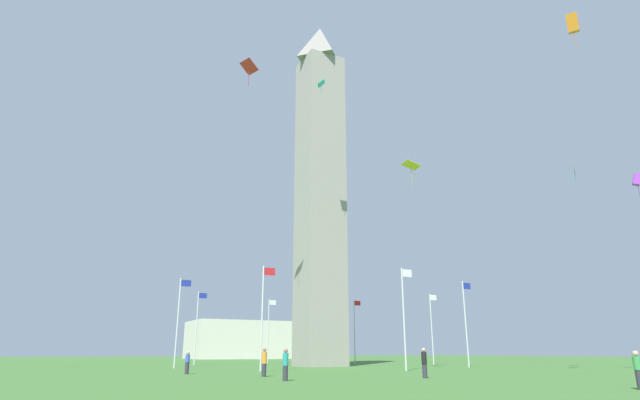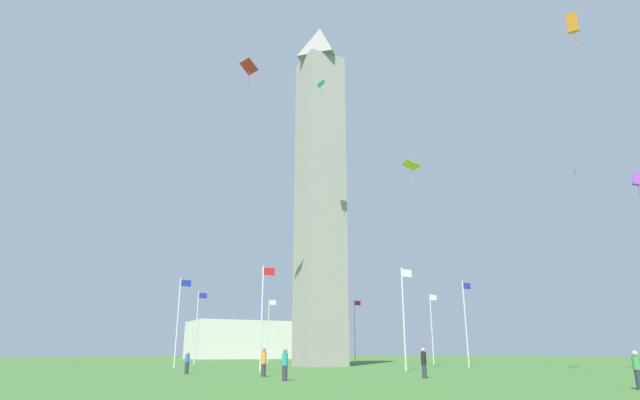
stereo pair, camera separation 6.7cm
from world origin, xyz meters
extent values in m
plane|color=#3D6B2D|center=(0.00, 0.00, 0.00)|extent=(260.00, 260.00, 0.00)
cube|color=gray|center=(0.00, 0.00, 18.80)|extent=(4.70, 4.70, 37.61)
pyramid|color=gray|center=(0.00, 0.00, 40.17)|extent=(4.70, 4.70, 5.13)
cylinder|color=silver|center=(15.66, 0.00, 4.29)|extent=(0.14, 0.14, 8.57)
cube|color=white|center=(16.21, 0.00, 8.12)|extent=(1.00, 0.03, 0.64)
cylinder|color=silver|center=(11.07, 11.07, 4.29)|extent=(0.14, 0.14, 8.57)
cube|color=red|center=(11.62, 11.07, 8.12)|extent=(1.00, 0.03, 0.64)
cylinder|color=silver|center=(0.00, 15.66, 4.29)|extent=(0.14, 0.14, 8.57)
cube|color=white|center=(0.55, 15.66, 8.12)|extent=(1.00, 0.03, 0.64)
cylinder|color=silver|center=(-11.07, 11.07, 4.29)|extent=(0.14, 0.14, 8.57)
cube|color=#1E2D99|center=(-10.52, 11.07, 8.12)|extent=(1.00, 0.03, 0.64)
cylinder|color=silver|center=(-15.66, 0.00, 4.29)|extent=(0.14, 0.14, 8.57)
cube|color=#1E2D99|center=(-15.11, 0.00, 8.12)|extent=(1.00, 0.03, 0.64)
cylinder|color=silver|center=(-11.07, -11.07, 4.29)|extent=(0.14, 0.14, 8.57)
cube|color=red|center=(-10.52, -11.07, 8.12)|extent=(1.00, 0.03, 0.64)
cylinder|color=silver|center=(0.00, -15.66, 4.29)|extent=(0.14, 0.14, 8.57)
cube|color=white|center=(0.55, -15.66, 8.12)|extent=(1.00, 0.03, 0.64)
cylinder|color=silver|center=(11.07, -11.07, 4.29)|extent=(0.14, 0.14, 8.57)
cube|color=#1E2D99|center=(11.62, -11.07, 8.12)|extent=(1.00, 0.03, 0.64)
cylinder|color=#2D2D38|center=(-17.52, -13.31, 0.40)|extent=(0.29, 0.29, 0.80)
cylinder|color=#3851B2|center=(-17.52, -13.31, 1.08)|extent=(0.32, 0.32, 0.55)
sphere|color=tan|center=(-17.52, -13.31, 1.47)|extent=(0.24, 0.24, 0.24)
cylinder|color=#2D2D38|center=(-5.93, -25.63, 0.40)|extent=(0.29, 0.29, 0.80)
cylinder|color=black|center=(-5.93, -25.63, 1.16)|extent=(0.32, 0.32, 0.73)
sphere|color=tan|center=(-5.93, -25.63, 1.65)|extent=(0.24, 0.24, 0.24)
cylinder|color=#2D2D38|center=(-14.00, -19.48, 0.40)|extent=(0.29, 0.29, 0.80)
cylinder|color=orange|center=(-14.00, -19.48, 1.17)|extent=(0.32, 0.32, 0.74)
sphere|color=#936B4C|center=(-14.00, -19.48, 1.66)|extent=(0.24, 0.24, 0.24)
cylinder|color=#2D2D38|center=(-3.90, -37.56, 0.40)|extent=(0.29, 0.29, 0.80)
cylinder|color=#388C47|center=(-3.90, -37.56, 1.08)|extent=(0.32, 0.32, 0.55)
sphere|color=tan|center=(-3.90, -37.56, 1.47)|extent=(0.24, 0.24, 0.24)
cylinder|color=#2D2D38|center=(-14.71, -24.56, 0.40)|extent=(0.29, 0.29, 0.80)
cylinder|color=teal|center=(-14.71, -24.56, 1.14)|extent=(0.32, 0.32, 0.68)
sphere|color=#936B4C|center=(-14.71, -24.56, 1.60)|extent=(0.24, 0.24, 0.24)
cube|color=green|center=(16.18, -22.04, 18.51)|extent=(1.20, 1.24, 0.37)
cylinder|color=#208035|center=(16.18, -22.04, 17.67)|extent=(0.04, 0.04, 1.26)
cube|color=orange|center=(5.28, -31.30, 25.14)|extent=(1.36, 1.23, 1.52)
cylinder|color=#A75C15|center=(5.28, -31.30, 23.94)|extent=(0.04, 0.04, 1.81)
cube|color=red|center=(-12.85, -10.07, 27.96)|extent=(1.70, 1.84, 0.84)
cylinder|color=maroon|center=(-12.85, -10.07, 26.77)|extent=(0.04, 0.04, 1.79)
cube|color=yellow|center=(1.52, -15.81, 18.33)|extent=(1.71, 1.76, 0.49)
cylinder|color=#A4921C|center=(1.52, -15.81, 17.14)|extent=(0.04, 0.04, 1.78)
cube|color=#33C6D1|center=(-4.51, -9.10, 28.76)|extent=(1.12, 1.17, 0.58)
cylinder|color=teal|center=(-4.51, -9.10, 28.03)|extent=(0.04, 0.04, 1.10)
cube|color=purple|center=(16.90, -27.22, 15.82)|extent=(0.94, 0.98, 1.10)
cylinder|color=#67278E|center=(16.90, -27.22, 14.95)|extent=(0.04, 0.04, 1.31)
cube|color=beige|center=(14.43, 60.50, 3.97)|extent=(28.58, 14.81, 7.94)
camera|label=1|loc=(-26.44, -51.74, 1.56)|focal=28.51mm
camera|label=2|loc=(-26.38, -51.77, 1.56)|focal=28.51mm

